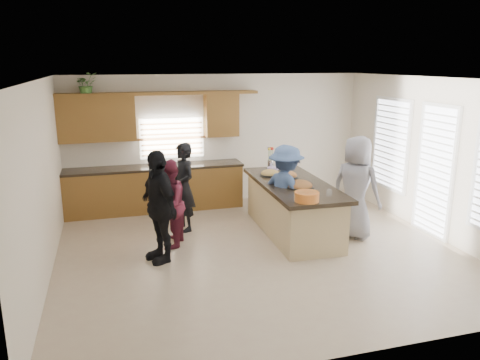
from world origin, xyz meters
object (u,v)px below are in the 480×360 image
object	(u,v)px
woman_right_back	(286,192)
woman_left_back	(184,187)
island	(293,209)
woman_right_front	(356,188)
woman_left_mid	(168,204)
woman_left_front	(159,206)
salad_bowl	(307,196)

from	to	relation	value
woman_right_back	woman_left_back	bearing A→B (deg)	35.48
island	woman_left_back	bearing A→B (deg)	161.50
woman_right_back	woman_right_front	distance (m)	1.23
woman_left_mid	woman_left_front	xyz separation A→B (m)	(-0.21, -0.51, 0.14)
woman_left_back	woman_left_front	world-z (taller)	woman_left_front
island	woman_left_front	world-z (taller)	woman_left_front
island	woman_left_front	xyz separation A→B (m)	(-2.47, -0.57, 0.43)
woman_left_back	woman_right_front	size ratio (longest dim) A/B	0.90
salad_bowl	woman_right_front	distance (m)	1.37
woman_left_back	woman_left_front	bearing A→B (deg)	-42.07
island	woman_left_mid	size ratio (longest dim) A/B	1.82
woman_left_mid	woman_right_back	world-z (taller)	woman_right_back
island	woman_right_back	world-z (taller)	woman_right_back
woman_right_front	woman_left_front	bearing A→B (deg)	55.96
island	woman_left_mid	distance (m)	2.28
island	woman_right_front	xyz separation A→B (m)	(0.97, -0.51, 0.46)
island	salad_bowl	xyz separation A→B (m)	(-0.24, -1.14, 0.58)
woman_left_back	woman_right_back	xyz separation A→B (m)	(1.67, -0.85, 0.01)
salad_bowl	woman_left_mid	xyz separation A→B (m)	(-2.01, 1.08, -0.28)
woman_left_back	island	bearing A→B (deg)	52.86
woman_left_back	woman_left_mid	world-z (taller)	woman_left_back
woman_left_back	woman_left_mid	distance (m)	0.84
woman_left_mid	woman_right_front	world-z (taller)	woman_right_front
island	woman_left_mid	bearing A→B (deg)	-176.83
salad_bowl	woman_right_back	bearing A→B (deg)	87.73
woman_right_back	woman_left_mid	bearing A→B (deg)	59.60
woman_left_mid	woman_right_front	size ratio (longest dim) A/B	0.82
salad_bowl	woman_right_front	xyz separation A→B (m)	(1.21, 0.63, -0.12)
salad_bowl	woman_left_front	distance (m)	2.30
salad_bowl	island	bearing A→B (deg)	77.91
woman_left_back	woman_right_back	size ratio (longest dim) A/B	0.99
woman_left_back	woman_left_front	size ratio (longest dim) A/B	0.93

